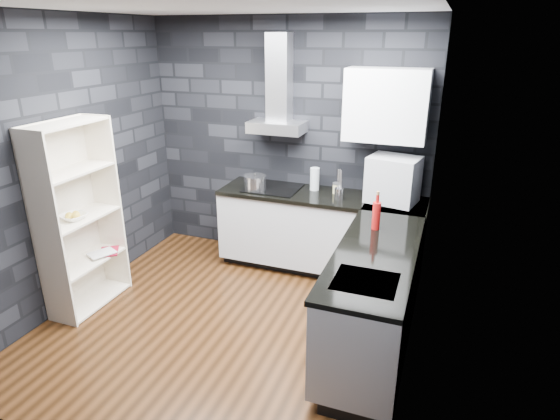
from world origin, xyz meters
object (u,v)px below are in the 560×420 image
Objects in this scene: red_bottle at (376,216)px; fruit_bowl at (74,217)px; glass_vase at (315,179)px; utensil_crock at (339,194)px; pot at (255,183)px; storage_jar at (336,189)px; appliance_garage at (393,180)px; bookshelf at (79,218)px.

red_bottle is 1.09× the size of fruit_bowl.
glass_vase is 0.39m from utensil_crock.
glass_vase reaches higher than utensil_crock.
glass_vase is 2.44m from fruit_bowl.
pot is at bearing 156.22° from red_bottle.
storage_jar is at bearing 123.77° from red_bottle.
glass_vase is 0.51× the size of appliance_garage.
appliance_garage is 3.05m from bookshelf.
pot is at bearing 33.82° from bookshelf.
appliance_garage reaches higher than glass_vase.
appliance_garage is (1.45, 0.15, 0.14)m from pot.
appliance_garage reaches higher than utensil_crock.
storage_jar is 0.06× the size of bookshelf.
glass_vase is at bearing -174.79° from appliance_garage.
pot reaches higher than utensil_crock.
fruit_bowl is at bearing -142.18° from storage_jar.
glass_vase is at bearing 26.99° from bookshelf.
appliance_garage is 3.08m from fruit_bowl.
pot is 0.65m from glass_vase.
glass_vase is 0.14× the size of bookshelf.
bookshelf is (-1.21, -1.33, -0.08)m from pot.
utensil_crock is 0.07× the size of bookshelf.
utensil_crock is 0.25× the size of appliance_garage.
glass_vase is 1.10× the size of fruit_bowl.
utensil_crock is at bearing 18.56° from bookshelf.
red_bottle is (0.56, -0.84, 0.07)m from storage_jar.
red_bottle is (0.81, -0.86, -0.00)m from glass_vase.
glass_vase reaches higher than red_bottle.
utensil_crock is 0.56m from appliance_garage.
pot is at bearing -158.34° from glass_vase.
utensil_crock is 0.49× the size of red_bottle.
appliance_garage is (0.52, 0.12, 0.17)m from utensil_crock.
pot is 0.96× the size of glass_vase.
glass_vase is at bearing 21.66° from pot.
pot is 0.97× the size of red_bottle.
bookshelf reaches higher than storage_jar.
bookshelf is (-2.63, -0.71, -0.12)m from red_bottle.
appliance_garage is at bearing 30.17° from fruit_bowl.
pot is at bearing -178.24° from utensil_crock.
utensil_crock is 0.53× the size of fruit_bowl.
storage_jar is at bearing -6.21° from glass_vase.
glass_vase is at bearing 41.99° from fruit_bowl.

